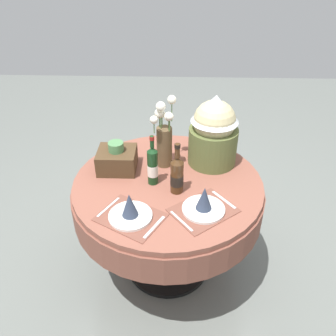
# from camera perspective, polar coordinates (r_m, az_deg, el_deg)

# --- Properties ---
(ground) EXTENTS (8.00, 8.00, 0.00)m
(ground) POSITION_cam_1_polar(r_m,az_deg,el_deg) (2.75, -0.02, -15.19)
(ground) COLOR slate
(dining_table) EXTENTS (1.21, 1.21, 0.77)m
(dining_table) POSITION_cam_1_polar(r_m,az_deg,el_deg) (2.31, -0.02, -4.98)
(dining_table) COLOR brown
(dining_table) RESTS_ON ground
(place_setting_left) EXTENTS (0.42, 0.39, 0.16)m
(place_setting_left) POSITION_cam_1_polar(r_m,az_deg,el_deg) (1.94, -6.09, -6.85)
(place_setting_left) COLOR brown
(place_setting_left) RESTS_ON dining_table
(place_setting_right) EXTENTS (0.43, 0.41, 0.16)m
(place_setting_right) POSITION_cam_1_polar(r_m,az_deg,el_deg) (1.99, 5.76, -5.79)
(place_setting_right) COLOR brown
(place_setting_right) RESTS_ON dining_table
(flower_vase) EXTENTS (0.16, 0.22, 0.45)m
(flower_vase) POSITION_cam_1_polar(r_m,az_deg,el_deg) (2.27, -0.62, 5.06)
(flower_vase) COLOR brown
(flower_vase) RESTS_ON dining_table
(wine_bottle_left) EXTENTS (0.07, 0.07, 0.33)m
(wine_bottle_left) POSITION_cam_1_polar(r_m,az_deg,el_deg) (2.14, -2.48, 0.40)
(wine_bottle_left) COLOR #143819
(wine_bottle_left) RESTS_ON dining_table
(wine_bottle_centre) EXTENTS (0.08, 0.08, 0.33)m
(wine_bottle_centre) POSITION_cam_1_polar(r_m,az_deg,el_deg) (2.07, 1.44, -1.07)
(wine_bottle_centre) COLOR #422814
(wine_bottle_centre) RESTS_ON dining_table
(gift_tub_back_right) EXTENTS (0.32, 0.32, 0.48)m
(gift_tub_back_right) POSITION_cam_1_polar(r_m,az_deg,el_deg) (2.30, 7.37, 6.31)
(gift_tub_back_right) COLOR #566033
(gift_tub_back_right) RESTS_ON dining_table
(woven_basket_side_left) EXTENTS (0.24, 0.22, 0.20)m
(woven_basket_side_left) POSITION_cam_1_polar(r_m,az_deg,el_deg) (2.32, -8.16, 1.43)
(woven_basket_side_left) COLOR #47331E
(woven_basket_side_left) RESTS_ON dining_table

